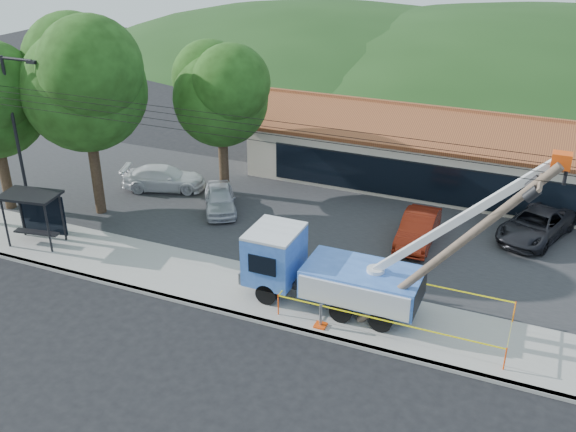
# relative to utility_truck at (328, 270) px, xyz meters

# --- Properties ---
(ground) EXTENTS (120.00, 120.00, 0.00)m
(ground) POSITION_rel_utility_truck_xyz_m (-2.52, -4.34, -1.71)
(ground) COLOR black
(ground) RESTS_ON ground
(curb) EXTENTS (60.00, 0.25, 0.15)m
(curb) POSITION_rel_utility_truck_xyz_m (-2.52, -2.24, -1.64)
(curb) COLOR #9A9890
(curb) RESTS_ON ground
(sidewalk) EXTENTS (60.00, 4.00, 0.15)m
(sidewalk) POSITION_rel_utility_truck_xyz_m (-2.52, -0.34, -1.64)
(sidewalk) COLOR #9A9890
(sidewalk) RESTS_ON ground
(parking_lot) EXTENTS (60.00, 12.00, 0.10)m
(parking_lot) POSITION_rel_utility_truck_xyz_m (-2.52, 7.66, -1.66)
(parking_lot) COLOR #28282B
(parking_lot) RESTS_ON ground
(strip_mall) EXTENTS (22.50, 8.53, 4.67)m
(strip_mall) POSITION_rel_utility_truck_xyz_m (1.48, 15.64, 0.17)
(strip_mall) COLOR beige
(strip_mall) RESTS_ON ground
(streetlight) EXTENTS (2.13, 0.22, 9.00)m
(streetlight) POSITION_rel_utility_truck_xyz_m (-16.31, 0.66, 3.59)
(streetlight) COLOR black
(streetlight) RESTS_ON ground
(tree_west_near) EXTENTS (7.56, 6.72, 10.80)m
(tree_west_near) POSITION_rel_utility_truck_xyz_m (-14.52, 3.66, 5.81)
(tree_west_near) COLOR #332316
(tree_west_near) RESTS_ON ground
(tree_lot) EXTENTS (6.30, 5.60, 8.94)m
(tree_lot) POSITION_rel_utility_truck_xyz_m (-9.52, 8.66, 4.50)
(tree_lot) COLOR #332316
(tree_lot) RESTS_ON ground
(hill_west) EXTENTS (78.40, 56.00, 28.00)m
(hill_west) POSITION_rel_utility_truck_xyz_m (-17.52, 50.66, -1.71)
(hill_west) COLOR #193714
(hill_west) RESTS_ON ground
(hill_center) EXTENTS (89.60, 64.00, 32.00)m
(hill_center) POSITION_rel_utility_truck_xyz_m (7.48, 50.66, -1.71)
(hill_center) COLOR #193714
(hill_center) RESTS_ON ground
(utility_truck) EXTENTS (11.79, 3.94, 7.85)m
(utility_truck) POSITION_rel_utility_truck_xyz_m (0.00, 0.00, 0.00)
(utility_truck) COLOR black
(utility_truck) RESTS_ON ground
(leaning_pole) EXTENTS (6.52, 1.76, 7.80)m
(leaning_pole) POSITION_rel_utility_truck_xyz_m (5.12, -0.72, 2.62)
(leaning_pole) COLOR brown
(leaning_pole) RESTS_ON ground
(bus_shelter) EXTENTS (2.98, 2.12, 2.64)m
(bus_shelter) POSITION_rel_utility_truck_xyz_m (-15.02, -0.47, 0.38)
(bus_shelter) COLOR black
(bus_shelter) RESTS_ON ground
(caution_tape) EXTENTS (8.91, 3.28, 0.95)m
(caution_tape) POSITION_rel_utility_truck_xyz_m (2.91, -0.02, -0.87)
(caution_tape) COLOR #FA490D
(caution_tape) RESTS_ON ground
(car_silver) EXTENTS (3.52, 4.33, 1.39)m
(car_silver) POSITION_rel_utility_truck_xyz_m (-8.59, 6.40, -1.71)
(car_silver) COLOR #BBBCC3
(car_silver) RESTS_ON ground
(car_red) EXTENTS (1.67, 4.53, 1.48)m
(car_red) POSITION_rel_utility_truck_xyz_m (2.23, 6.94, -1.71)
(car_red) COLOR maroon
(car_red) RESTS_ON ground
(car_white) EXTENTS (5.22, 3.47, 1.40)m
(car_white) POSITION_rel_utility_truck_xyz_m (-13.07, 7.74, -1.71)
(car_white) COLOR white
(car_white) RESTS_ON ground
(car_dark) EXTENTS (4.01, 5.71, 1.45)m
(car_dark) POSITION_rel_utility_truck_xyz_m (7.56, 9.78, -1.71)
(car_dark) COLOR black
(car_dark) RESTS_ON ground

